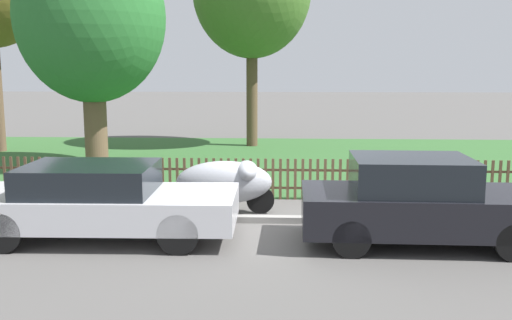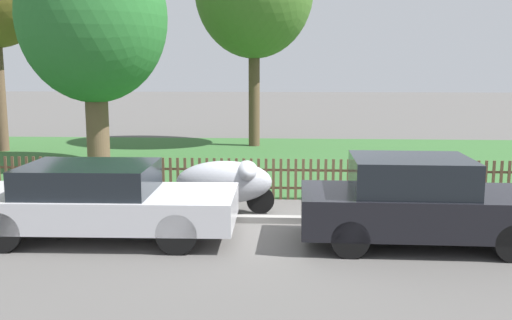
% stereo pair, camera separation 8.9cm
% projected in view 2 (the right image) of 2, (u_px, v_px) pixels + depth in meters
% --- Properties ---
extents(ground_plane, '(120.00, 120.00, 0.00)m').
position_uv_depth(ground_plane, '(284.00, 224.00, 10.71)').
color(ground_plane, '#565451').
extents(kerb_stone, '(41.63, 0.20, 0.12)m').
position_uv_depth(kerb_stone, '(284.00, 219.00, 10.80)').
color(kerb_stone, gray).
rests_on(kerb_stone, ground).
extents(grass_strip, '(41.63, 11.09, 0.01)m').
position_uv_depth(grass_strip, '(286.00, 160.00, 18.18)').
color(grass_strip, '#33602D').
rests_on(grass_strip, ground).
extents(park_fence, '(41.63, 0.05, 0.92)m').
position_uv_depth(park_fence, '(285.00, 179.00, 12.65)').
color(park_fence, brown).
rests_on(park_fence, ground).
extents(parked_car_navy_estate, '(4.55, 1.91, 1.29)m').
position_uv_depth(parked_car_navy_estate, '(100.00, 200.00, 9.73)').
color(parked_car_navy_estate, silver).
rests_on(parked_car_navy_estate, ground).
extents(parked_car_red_compact, '(3.97, 1.78, 1.46)m').
position_uv_depth(parked_car_red_compact, '(418.00, 202.00, 9.37)').
color(parked_car_red_compact, black).
rests_on(parked_car_red_compact, ground).
extents(covered_motorcycle, '(2.01, 0.89, 1.07)m').
position_uv_depth(covered_motorcycle, '(227.00, 182.00, 11.38)').
color(covered_motorcycle, black).
rests_on(covered_motorcycle, ground).
extents(tree_behind_motorcycle, '(4.24, 4.24, 6.77)m').
position_uv_depth(tree_behind_motorcycle, '(93.00, 19.00, 16.25)').
color(tree_behind_motorcycle, brown).
rests_on(tree_behind_motorcycle, ground).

